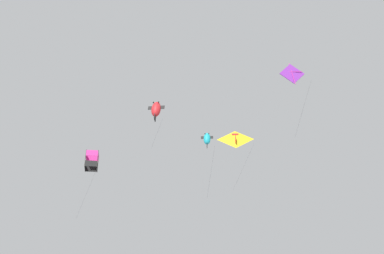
{
  "coord_description": "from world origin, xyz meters",
  "views": [
    {
      "loc": [
        35.81,
        -4.27,
        0.5
      ],
      "look_at": [
        -4.52,
        2.9,
        17.45
      ],
      "focal_mm": 39.99,
      "sensor_mm": 36.0,
      "label": 1
    }
  ],
  "objects_px": {
    "kite_fish_mid_left": "(207,139)",
    "kite_fish_upper_right": "(156,109)",
    "kite_delta_highest": "(235,139)",
    "kite_box_near_right": "(92,161)",
    "kite_diamond_near_left": "(292,74)"
  },
  "relations": [
    {
      "from": "kite_fish_mid_left",
      "to": "kite_fish_upper_right",
      "type": "distance_m",
      "value": 6.45
    },
    {
      "from": "kite_fish_upper_right",
      "to": "kite_delta_highest",
      "type": "bearing_deg",
      "value": -159.31
    },
    {
      "from": "kite_box_near_right",
      "to": "kite_fish_upper_right",
      "type": "relative_size",
      "value": 1.22
    },
    {
      "from": "kite_delta_highest",
      "to": "kite_box_near_right",
      "type": "xyz_separation_m",
      "value": [
        -2.95,
        -15.36,
        -2.43
      ]
    },
    {
      "from": "kite_diamond_near_left",
      "to": "kite_fish_mid_left",
      "type": "bearing_deg",
      "value": -77.87
    },
    {
      "from": "kite_fish_mid_left",
      "to": "kite_box_near_right",
      "type": "height_order",
      "value": "kite_fish_mid_left"
    },
    {
      "from": "kite_delta_highest",
      "to": "kite_box_near_right",
      "type": "relative_size",
      "value": 0.95
    },
    {
      "from": "kite_fish_mid_left",
      "to": "kite_box_near_right",
      "type": "relative_size",
      "value": 1.03
    },
    {
      "from": "kite_diamond_near_left",
      "to": "kite_fish_mid_left",
      "type": "relative_size",
      "value": 0.96
    },
    {
      "from": "kite_delta_highest",
      "to": "kite_fish_mid_left",
      "type": "height_order",
      "value": "kite_fish_mid_left"
    },
    {
      "from": "kite_fish_mid_left",
      "to": "kite_delta_highest",
      "type": "bearing_deg",
      "value": -173.87
    },
    {
      "from": "kite_box_near_right",
      "to": "kite_fish_upper_right",
      "type": "bearing_deg",
      "value": 153.11
    },
    {
      "from": "kite_diamond_near_left",
      "to": "kite_box_near_right",
      "type": "distance_m",
      "value": 23.44
    },
    {
      "from": "kite_diamond_near_left",
      "to": "kite_fish_upper_right",
      "type": "bearing_deg",
      "value": -56.94
    },
    {
      "from": "kite_diamond_near_left",
      "to": "kite_fish_mid_left",
      "type": "distance_m",
      "value": 14.44
    }
  ]
}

